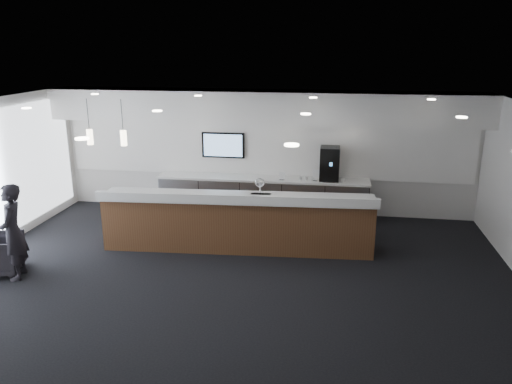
# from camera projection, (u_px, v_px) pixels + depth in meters

# --- Properties ---
(ground) EXTENTS (10.00, 10.00, 0.00)m
(ground) POSITION_uv_depth(u_px,v_px,m) (232.00, 282.00, 8.73)
(ground) COLOR black
(ground) RESTS_ON ground
(ceiling) EXTENTS (10.00, 8.00, 0.02)m
(ceiling) POSITION_uv_depth(u_px,v_px,m) (230.00, 110.00, 7.87)
(ceiling) COLOR black
(ceiling) RESTS_ON back_wall
(back_wall) EXTENTS (10.00, 0.02, 3.00)m
(back_wall) POSITION_uv_depth(u_px,v_px,m) (264.00, 152.00, 12.09)
(back_wall) COLOR silver
(back_wall) RESTS_ON ground
(soffit_bulkhead) EXTENTS (10.00, 0.90, 0.70)m
(soffit_bulkhead) POSITION_uv_depth(u_px,v_px,m) (262.00, 106.00, 11.34)
(soffit_bulkhead) COLOR white
(soffit_bulkhead) RESTS_ON back_wall
(alcove_panel) EXTENTS (9.80, 0.06, 1.40)m
(alcove_panel) POSITION_uv_depth(u_px,v_px,m) (264.00, 148.00, 12.03)
(alcove_panel) COLOR white
(alcove_panel) RESTS_ON back_wall
(back_credenza) EXTENTS (5.06, 0.66, 0.95)m
(back_credenza) POSITION_uv_depth(u_px,v_px,m) (262.00, 196.00, 12.04)
(back_credenza) COLOR gray
(back_credenza) RESTS_ON ground
(wall_tv) EXTENTS (1.05, 0.08, 0.62)m
(wall_tv) POSITION_uv_depth(u_px,v_px,m) (223.00, 145.00, 12.11)
(wall_tv) COLOR black
(wall_tv) RESTS_ON back_wall
(pendant_left) EXTENTS (0.12, 0.12, 0.30)m
(pendant_left) POSITION_uv_depth(u_px,v_px,m) (112.00, 143.00, 9.20)
(pendant_left) COLOR #FFECC6
(pendant_left) RESTS_ON ceiling
(pendant_right) EXTENTS (0.12, 0.12, 0.30)m
(pendant_right) POSITION_uv_depth(u_px,v_px,m) (77.00, 142.00, 9.31)
(pendant_right) COLOR #FFECC6
(pendant_right) RESTS_ON ceiling
(ceiling_can_lights) EXTENTS (7.00, 5.00, 0.02)m
(ceiling_can_lights) POSITION_uv_depth(u_px,v_px,m) (230.00, 112.00, 7.88)
(ceiling_can_lights) COLOR white
(ceiling_can_lights) RESTS_ON ceiling
(service_counter) EXTENTS (5.49, 1.23, 1.49)m
(service_counter) POSITION_uv_depth(u_px,v_px,m) (238.00, 222.00, 10.03)
(service_counter) COLOR #57321D
(service_counter) RESTS_ON ground
(coffee_machine) EXTENTS (0.45, 0.58, 0.78)m
(coffee_machine) POSITION_uv_depth(u_px,v_px,m) (330.00, 163.00, 11.60)
(coffee_machine) COLOR black
(coffee_machine) RESTS_ON back_credenza
(info_sign_left) EXTENTS (0.14, 0.04, 0.19)m
(info_sign_left) POSITION_uv_depth(u_px,v_px,m) (282.00, 176.00, 11.67)
(info_sign_left) COLOR white
(info_sign_left) RESTS_ON back_credenza
(info_sign_right) EXTENTS (0.20, 0.04, 0.27)m
(info_sign_right) POSITION_uv_depth(u_px,v_px,m) (317.00, 175.00, 11.57)
(info_sign_right) COLOR white
(info_sign_right) RESTS_ON back_credenza
(lounge_guest) EXTENTS (0.61, 0.73, 1.72)m
(lounge_guest) POSITION_uv_depth(u_px,v_px,m) (13.00, 232.00, 8.69)
(lounge_guest) COLOR black
(lounge_guest) RESTS_ON ground
(cup_0) EXTENTS (0.09, 0.09, 0.09)m
(cup_0) POSITION_uv_depth(u_px,v_px,m) (343.00, 180.00, 11.50)
(cup_0) COLOR white
(cup_0) RESTS_ON back_credenza
(cup_1) EXTENTS (0.13, 0.13, 0.09)m
(cup_1) POSITION_uv_depth(u_px,v_px,m) (337.00, 180.00, 11.52)
(cup_1) COLOR white
(cup_1) RESTS_ON back_credenza
(cup_2) EXTENTS (0.11, 0.11, 0.09)m
(cup_2) POSITION_uv_depth(u_px,v_px,m) (330.00, 180.00, 11.55)
(cup_2) COLOR white
(cup_2) RESTS_ON back_credenza
(cup_3) EXTENTS (0.12, 0.12, 0.09)m
(cup_3) POSITION_uv_depth(u_px,v_px,m) (324.00, 179.00, 11.57)
(cup_3) COLOR white
(cup_3) RESTS_ON back_credenza
(cup_4) EXTENTS (0.13, 0.13, 0.09)m
(cup_4) POSITION_uv_depth(u_px,v_px,m) (318.00, 179.00, 11.59)
(cup_4) COLOR white
(cup_4) RESTS_ON back_credenza
(cup_5) EXTENTS (0.10, 0.10, 0.09)m
(cup_5) POSITION_uv_depth(u_px,v_px,m) (312.00, 179.00, 11.61)
(cup_5) COLOR white
(cup_5) RESTS_ON back_credenza
(cup_6) EXTENTS (0.13, 0.13, 0.09)m
(cup_6) POSITION_uv_depth(u_px,v_px,m) (306.00, 179.00, 11.63)
(cup_6) COLOR white
(cup_6) RESTS_ON back_credenza
(cup_7) EXTENTS (0.11, 0.11, 0.09)m
(cup_7) POSITION_uv_depth(u_px,v_px,m) (300.00, 178.00, 11.65)
(cup_7) COLOR white
(cup_7) RESTS_ON back_credenza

